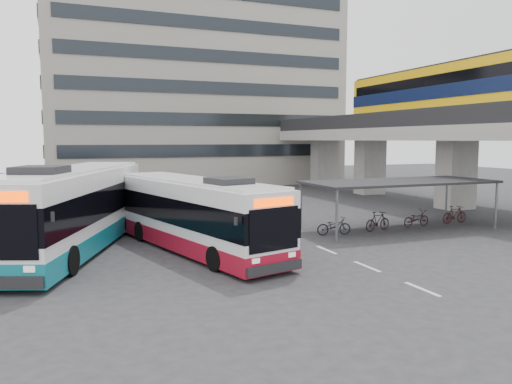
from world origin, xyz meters
name	(u,v)px	position (x,y,z in m)	size (l,w,h in m)	color
ground	(272,255)	(0.00, 0.00, 0.00)	(120.00, 120.00, 0.00)	#28282B
viaduct	(435,117)	(17.00, 10.24, 6.23)	(8.00, 32.00, 9.68)	gray
bike_shelter	(398,198)	(8.45, 3.00, 1.64)	(10.00, 4.00, 2.54)	#595B60
office_block	(191,67)	(6.00, 36.00, 12.50)	(30.00, 15.00, 25.00)	gray
road_markings	(367,267)	(2.50, -3.00, 0.01)	(0.15, 7.60, 0.01)	beige
bus_main	(194,215)	(-2.69, 2.09, 1.51)	(5.03, 11.22, 3.24)	white
bus_teal	(74,210)	(-7.40, 3.93, 1.73)	(7.08, 12.74, 3.73)	white
pedestrian	(75,243)	(-7.47, 1.50, 0.77)	(0.56, 0.37, 1.53)	black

